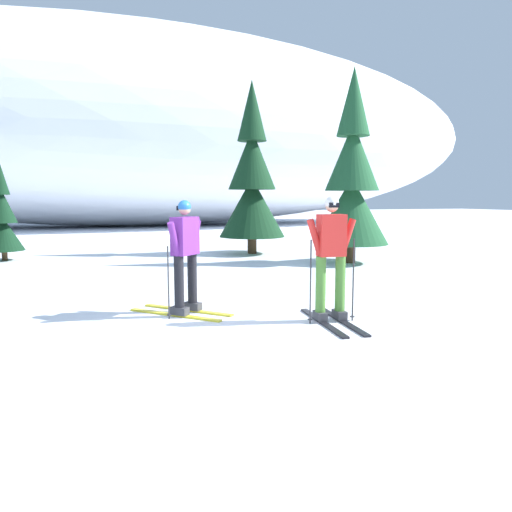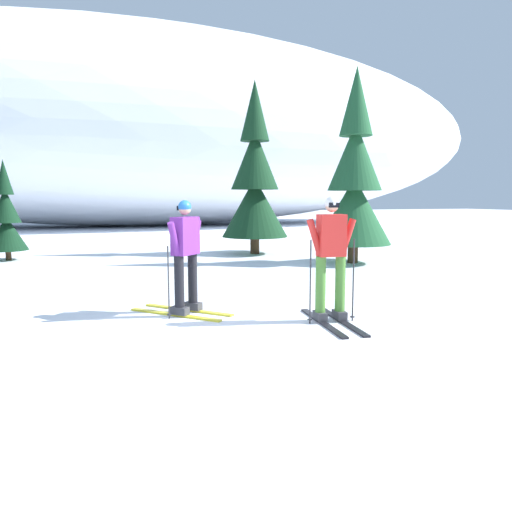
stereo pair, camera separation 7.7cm
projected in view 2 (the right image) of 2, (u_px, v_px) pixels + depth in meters
The scene contains 7 objects.
ground_plane at pixel (195, 337), 6.29m from camera, with size 120.00×120.00×0.00m, color white.
skier_purple_jacket at pixel (185, 254), 7.41m from camera, with size 1.49×1.52×1.79m.
skier_red_jacket at pixel (331, 257), 6.95m from camera, with size 0.77×1.67×1.84m.
pine_tree_center_right at pixel (6, 219), 13.86m from camera, with size 1.13×1.13×2.93m.
pine_tree_right at pixel (255, 182), 15.42m from camera, with size 2.15×2.15×5.56m.
pine_tree_far_right at pixel (355, 182), 13.19m from camera, with size 2.08×2.08×5.38m.
snow_ridge_background at pixel (142, 128), 31.04m from camera, with size 49.46×16.38×12.68m, color white.
Camera 2 is at (-1.22, -6.04, 1.82)m, focal length 33.39 mm.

